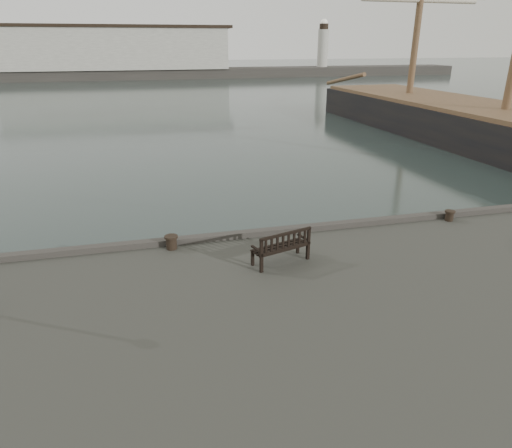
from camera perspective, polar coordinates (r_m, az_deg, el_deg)
The scene contains 6 objects.
ground at distance 15.58m, azimuth 3.71°, elevation -6.14°, with size 400.00×400.00×0.00m, color black.
breakwater at distance 105.12m, azimuth -15.14°, elevation 19.44°, with size 140.00×9.50×12.20m.
bench at distance 12.67m, azimuth 3.15°, elevation -3.59°, with size 1.74×1.02×0.95m.
bollard_left at distance 13.75m, azimuth -10.53°, elevation -2.27°, with size 0.39×0.39×0.41m, color black.
bollard_right at distance 17.02m, azimuth 23.03°, elevation 0.97°, with size 0.34×0.34×0.36m, color black.
tall_ship_main at distance 38.32m, azimuth 28.17°, elevation 9.50°, with size 9.98×42.65×31.78m.
Camera 1 is at (-4.33, -13.08, 7.28)m, focal length 32.00 mm.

